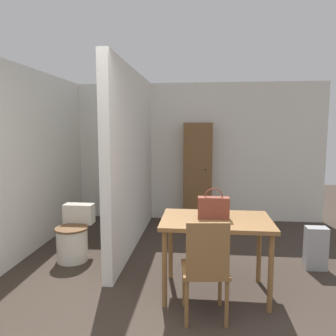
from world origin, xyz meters
TOP-DOWN VIEW (x-y plane):
  - wall_back at (0.00, 3.99)m, footprint 4.97×0.12m
  - wall_left at (-2.04, 1.96)m, footprint 0.12×4.93m
  - partition_wall at (-0.69, 2.56)m, footprint 0.12×2.74m
  - dining_table at (0.46, 1.18)m, footprint 1.10×0.73m
  - wooden_chair at (0.35, 0.68)m, footprint 0.45×0.45m
  - toilet at (-1.34, 1.90)m, footprint 0.42×0.56m
  - handbag at (0.43, 1.19)m, footprint 0.31×0.11m
  - wooden_cabinet at (0.24, 3.75)m, footprint 0.50×0.35m
  - space_heater at (1.69, 1.90)m, footprint 0.25×0.16m

SIDE VIEW (x-z plane):
  - space_heater at x=1.69m, z-range 0.00..0.52m
  - toilet at x=-1.34m, z-range -0.05..0.63m
  - wooden_chair at x=0.35m, z-range 0.04..0.96m
  - dining_table at x=0.46m, z-range 0.30..1.09m
  - wooden_cabinet at x=0.24m, z-range 0.00..1.79m
  - handbag at x=0.43m, z-range 0.75..1.06m
  - wall_back at x=0.00m, z-range 0.00..2.50m
  - wall_left at x=-2.04m, z-range 0.00..2.50m
  - partition_wall at x=-0.69m, z-range 0.00..2.50m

